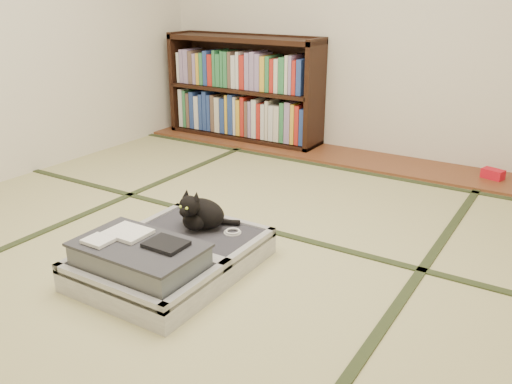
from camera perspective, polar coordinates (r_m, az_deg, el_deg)
The scene contains 9 objects.
floor at distance 2.92m, azimuth -4.50°, elevation -6.47°, with size 4.50×4.50×0.00m, color #C3BC82.
wood_strip at distance 4.56m, azimuth 10.51°, elevation 3.49°, with size 4.00×0.50×0.02m, color brown.
red_item at distance 4.33m, azimuth 23.67°, elevation 1.76°, with size 0.15×0.09×0.07m, color red.
tatami_borders at distance 3.29m, azimuth 0.59°, elevation -3.10°, with size 4.00×4.50×0.01m.
bookcase at distance 5.03m, azimuth -1.30°, elevation 10.60°, with size 1.49×0.34×0.96m.
suitcase at distance 2.71m, azimuth -9.38°, elevation -6.82°, with size 0.67×0.89×0.26m.
cat at distance 2.87m, azimuth -5.94°, elevation -2.25°, with size 0.30×0.30×0.24m.
cable_coil at distance 2.83m, azimuth -2.48°, elevation -4.23°, with size 0.09×0.09×0.02m.
hanger at distance 2.84m, azimuth -12.27°, elevation -7.62°, with size 0.40×0.23×0.01m.
Camera 1 is at (1.56, -2.08, 1.33)m, focal length 38.00 mm.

